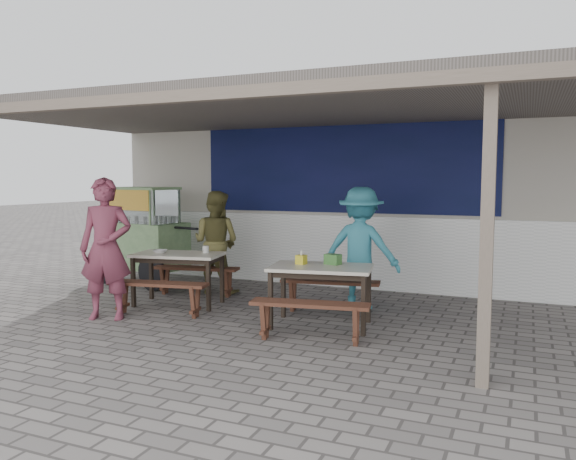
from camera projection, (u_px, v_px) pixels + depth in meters
The scene contains 17 objects.
ground at pixel (279, 332), 6.66m from camera, with size 60.00×60.00×0.00m, color slate.
back_wall at pixel (363, 184), 9.78m from camera, with size 9.00×1.28×3.50m.
warung_roof at pixel (309, 109), 7.23m from camera, with size 9.00×4.21×2.81m.
table_left at pixel (178, 259), 8.04m from camera, with size 1.35×0.90×0.75m.
bench_left_street at pixel (158, 291), 7.42m from camera, with size 1.37×0.52×0.45m.
bench_left_wall at pixel (196, 274), 8.71m from camera, with size 1.37×0.52×0.45m.
table_right at pixel (321, 272), 6.87m from camera, with size 1.34×0.95×0.75m.
bench_right_street at pixel (310, 313), 6.23m from camera, with size 1.36×0.50×0.45m.
bench_right_wall at pixel (330, 289), 7.58m from camera, with size 1.36×0.50×0.45m.
vendor_cart at pixel (144, 231), 9.67m from camera, with size 2.15×1.09×1.67m.
patron_street_side at pixel (106, 249), 7.22m from camera, with size 0.67×0.44×1.84m, color brown.
patron_wall_side at pixel (216, 242), 8.86m from camera, with size 0.79×0.62×1.62m, color brown.
patron_right_table at pixel (361, 248), 7.77m from camera, with size 1.10×0.63×1.70m, color teal.
tissue_box at pixel (301, 260), 7.01m from camera, with size 0.11×0.11×0.11m, color gold.
donation_box at pixel (333, 259), 6.99m from camera, with size 0.19×0.13×0.13m, color #3A6F31.
condiment_jar at pixel (206, 249), 8.09m from camera, with size 0.09×0.09×0.10m, color silver.
condiment_bowl at pixel (160, 251), 8.05m from camera, with size 0.20×0.20×0.05m, color white.
Camera 1 is at (2.66, -5.95, 1.82)m, focal length 35.00 mm.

